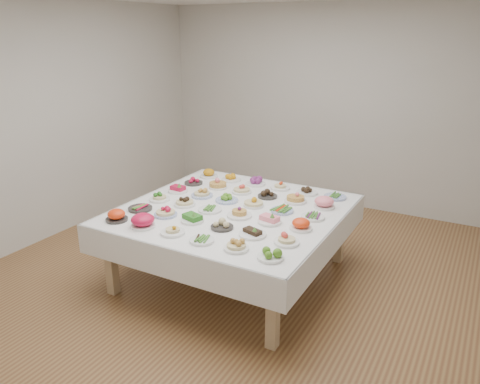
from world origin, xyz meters
The scene contains 38 objects.
room_envelope centered at (0.00, 0.00, 1.83)m, with size 5.02×5.02×2.81m.
display_table centered at (-0.01, -0.16, 0.68)m, with size 2.08×2.08×0.75m.
dish_0 centered at (-0.80, -0.95, 0.80)m, with size 0.20×0.20×0.12m.
dish_1 centered at (-0.49, -0.94, 0.82)m, with size 0.23×0.23×0.14m.
dish_2 centered at (-0.17, -0.93, 0.80)m, with size 0.21×0.21×0.11m.
dish_3 centered at (0.14, -0.95, 0.77)m, with size 0.20×0.20×0.05m.
dish_4 centered at (0.47, -0.94, 0.80)m, with size 0.20×0.20×0.11m.
dish_5 centered at (0.78, -0.95, 0.80)m, with size 0.22×0.22×0.10m.
dish_6 centered at (-0.80, -0.62, 0.77)m, with size 0.23×0.23×0.05m.
dish_7 centered at (-0.48, -0.63, 0.81)m, with size 0.22×0.22×0.12m.
dish_8 centered at (-0.17, -0.62, 0.79)m, with size 0.21×0.21×0.10m.
dish_9 centered at (0.15, -0.63, 0.79)m, with size 0.20×0.20×0.09m.
dish_10 centered at (0.46, -0.63, 0.79)m, with size 0.23×0.23×0.10m.
dish_11 centered at (0.78, -0.63, 0.81)m, with size 0.22×0.22×0.12m.
dish_12 centered at (-0.80, -0.32, 0.80)m, with size 0.21×0.21×0.11m.
dish_13 centered at (-0.49, -0.31, 0.81)m, with size 0.21×0.21×0.12m.
dish_14 centered at (-0.18, -0.32, 0.77)m, with size 0.23×0.23×0.05m.
dish_15 centered at (0.15, -0.31, 0.80)m, with size 0.23×0.23×0.12m.
dish_16 centered at (0.46, -0.30, 0.80)m, with size 0.22×0.22×0.10m.
dish_17 centered at (0.77, -0.31, 0.81)m, with size 0.20×0.20×0.12m.
dish_18 centered at (-0.79, 0.00, 0.80)m, with size 0.21×0.21×0.10m.
dish_19 centered at (-0.48, 0.00, 0.81)m, with size 0.24×0.24×0.13m.
dish_20 centered at (-0.17, 0.00, 0.80)m, with size 0.23×0.23×0.11m.
dish_21 centered at (0.14, 0.00, 0.81)m, with size 0.20×0.20×0.12m.
dish_22 centered at (0.45, 0.00, 0.78)m, with size 0.22×0.22×0.06m.
dish_23 centered at (0.77, -0.01, 0.77)m, with size 0.22×0.22×0.05m.
dish_24 centered at (-0.80, 0.31, 0.78)m, with size 0.21×0.21×0.08m.
dish_25 centered at (-0.48, 0.32, 0.81)m, with size 0.22×0.21×0.13m.
dish_26 centered at (-0.17, 0.31, 0.81)m, with size 0.22×0.22×0.12m.
dish_27 centered at (0.14, 0.31, 0.79)m, with size 0.20×0.20×0.09m.
dish_28 centered at (0.46, 0.32, 0.81)m, with size 0.22×0.22×0.13m.
dish_29 centered at (0.77, 0.31, 0.81)m, with size 0.21×0.21×0.13m.
dish_30 centered at (-0.79, 0.62, 0.80)m, with size 0.21×0.21×0.11m.
dish_31 centered at (-0.49, 0.63, 0.78)m, with size 0.22×0.22×0.09m.
dish_32 centered at (-0.16, 0.63, 0.80)m, with size 0.22×0.22×0.11m.
dish_33 centered at (0.15, 0.63, 0.80)m, with size 0.21×0.21×0.11m.
dish_34 centered at (0.46, 0.63, 0.79)m, with size 0.23×0.23×0.09m.
dish_35 centered at (0.78, 0.64, 0.77)m, with size 0.23×0.23×0.05m.
Camera 1 is at (2.15, -3.91, 2.42)m, focal length 35.00 mm.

